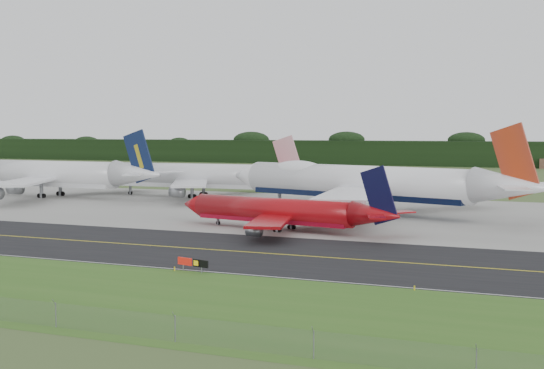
{
  "coord_description": "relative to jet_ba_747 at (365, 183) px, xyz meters",
  "views": [
    {
      "loc": [
        48.67,
        -101.13,
        17.3
      ],
      "look_at": [
        -2.52,
        22.0,
        7.74
      ],
      "focal_mm": 50.0,
      "sensor_mm": 36.0,
      "label": 1
    }
  ],
  "objects": [
    {
      "name": "ground",
      "position": [
        -6.43,
        -51.04,
        -6.39
      ],
      "size": [
        600.0,
        600.0,
        0.0
      ],
      "primitive_type": "plane",
      "color": "#455427",
      "rests_on": "ground"
    },
    {
      "name": "grass_verge",
      "position": [
        -6.43,
        -86.04,
        -6.38
      ],
      "size": [
        400.0,
        30.0,
        0.01
      ],
      "primitive_type": "cube",
      "color": "#315C1B",
      "rests_on": "ground"
    },
    {
      "name": "taxiway",
      "position": [
        -6.43,
        -55.04,
        -6.38
      ],
      "size": [
        400.0,
        32.0,
        0.02
      ],
      "primitive_type": "cube",
      "color": "black",
      "rests_on": "ground"
    },
    {
      "name": "apron",
      "position": [
        -6.43,
        -0.04,
        -6.38
      ],
      "size": [
        400.0,
        78.0,
        0.01
      ],
      "primitive_type": "cube",
      "color": "gray",
      "rests_on": "ground"
    },
    {
      "name": "taxiway_centreline",
      "position": [
        -6.43,
        -55.04,
        -6.36
      ],
      "size": [
        400.0,
        0.4,
        0.0
      ],
      "primitive_type": "cube",
      "color": "yellow",
      "rests_on": "taxiway"
    },
    {
      "name": "taxiway_edge_line",
      "position": [
        -6.43,
        -70.54,
        -6.36
      ],
      "size": [
        400.0,
        0.25,
        0.0
      ],
      "primitive_type": "cube",
      "color": "silver",
      "rests_on": "taxiway"
    },
    {
      "name": "perimeter_fence",
      "position": [
        -6.43,
        -99.04,
        -5.29
      ],
      "size": [
        320.0,
        0.1,
        320.0
      ],
      "color": "slate",
      "rests_on": "ground"
    },
    {
      "name": "horizon_treeline",
      "position": [
        -6.43,
        222.73,
        -0.92
      ],
      "size": [
        700.0,
        25.0,
        12.0
      ],
      "color": "black",
      "rests_on": "ground"
    },
    {
      "name": "jet_ba_747",
      "position": [
        0.0,
        0.0,
        0.0
      ],
      "size": [
        73.04,
        59.06,
        18.76
      ],
      "color": "white",
      "rests_on": "ground"
    },
    {
      "name": "jet_red_737",
      "position": [
        -5.68,
        -31.49,
        -3.13
      ],
      "size": [
        43.5,
        35.0,
        11.79
      ],
      "color": "maroon",
      "rests_on": "ground"
    },
    {
      "name": "jet_navy_gold",
      "position": [
        -86.33,
        6.86,
        -0.61
      ],
      "size": [
        68.04,
        59.33,
        17.58
      ],
      "color": "silver",
      "rests_on": "ground"
    },
    {
      "name": "jet_star_tail",
      "position": [
        -50.64,
        20.68,
        -1.01
      ],
      "size": [
        61.08,
        51.22,
        16.14
      ],
      "color": "silver",
      "rests_on": "ground"
    },
    {
      "name": "taxiway_sign",
      "position": [
        -1.9,
        -71.3,
        -5.24
      ],
      "size": [
        4.77,
        1.35,
        1.62
      ],
      "color": "slate",
      "rests_on": "ground"
    },
    {
      "name": "edge_marker_center",
      "position": [
        -4.32,
        -71.54,
        -6.14
      ],
      "size": [
        0.16,
        0.16,
        0.5
      ],
      "primitive_type": "cylinder",
      "color": "yellow",
      "rests_on": "ground"
    },
    {
      "name": "edge_marker_right",
      "position": [
        25.44,
        -71.54,
        -6.14
      ],
      "size": [
        0.16,
        0.16,
        0.5
      ],
      "primitive_type": "cylinder",
      "color": "yellow",
      "rests_on": "ground"
    }
  ]
}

